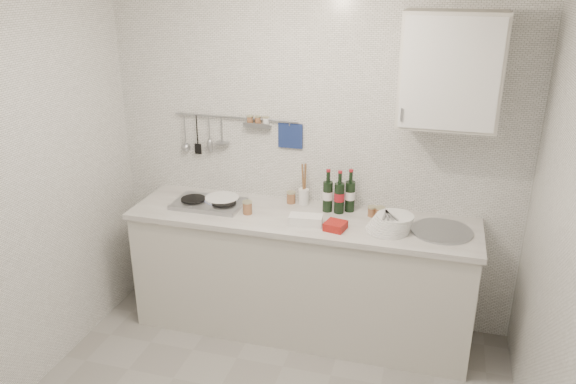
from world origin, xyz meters
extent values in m
cube|color=silver|center=(0.00, 1.40, 1.25)|extent=(3.00, 0.02, 2.50)
cube|color=silver|center=(1.50, 0.00, 1.25)|extent=(0.02, 2.80, 2.50)
cube|color=beige|center=(0.00, 1.10, 0.44)|extent=(2.40, 0.60, 0.88)
cube|color=silver|center=(0.00, 1.10, 0.90)|extent=(2.44, 0.64, 0.04)
cube|color=black|center=(0.00, 1.12, 0.05)|extent=(2.34, 0.52, 0.10)
cube|color=#93969B|center=(-0.70, 1.10, 0.94)|extent=(0.50, 0.32, 0.03)
cylinder|color=black|center=(-0.82, 1.10, 0.96)|extent=(0.18, 0.18, 0.01)
cylinder|color=black|center=(-0.58, 1.10, 0.96)|extent=(0.18, 0.18, 0.01)
cylinder|color=#93969B|center=(0.95, 1.10, 0.93)|extent=(0.40, 0.40, 0.02)
cylinder|color=#93969B|center=(0.95, 1.10, 0.87)|extent=(0.34, 0.34, 0.10)
cylinder|color=#93969B|center=(-0.58, 1.37, 1.52)|extent=(0.95, 0.02, 0.02)
cube|color=navy|center=(-0.16, 1.39, 1.41)|extent=(0.18, 0.02, 0.18)
cube|color=beige|center=(0.90, 1.22, 1.95)|extent=(0.60, 0.35, 0.70)
cube|color=white|center=(0.90, 1.04, 1.95)|extent=(0.56, 0.01, 0.66)
cylinder|color=#93969B|center=(0.64, 1.03, 1.70)|extent=(0.01, 0.01, 0.08)
cylinder|color=#5064B5|center=(-0.64, 1.16, 0.93)|extent=(0.27, 0.27, 0.01)
cylinder|color=#5064B5|center=(-0.63, 1.16, 0.94)|extent=(0.26, 0.26, 0.01)
cylinder|color=#5064B5|center=(-0.63, 1.17, 0.95)|extent=(0.26, 0.26, 0.01)
cylinder|color=#5064B5|center=(-0.62, 1.17, 0.96)|extent=(0.25, 0.25, 0.01)
cylinder|color=white|center=(0.60, 1.02, 0.93)|extent=(0.29, 0.29, 0.01)
cylinder|color=white|center=(0.61, 1.03, 0.94)|extent=(0.28, 0.28, 0.01)
cylinder|color=white|center=(0.62, 1.03, 0.95)|extent=(0.28, 0.28, 0.01)
cylinder|color=white|center=(0.62, 1.03, 0.97)|extent=(0.27, 0.27, 0.01)
cylinder|color=white|center=(0.63, 1.04, 0.98)|extent=(0.26, 0.26, 0.01)
cylinder|color=white|center=(0.63, 1.04, 0.99)|extent=(0.26, 0.26, 0.01)
cylinder|color=white|center=(0.64, 1.05, 1.01)|extent=(0.25, 0.25, 0.01)
cylinder|color=white|center=(0.65, 1.05, 1.02)|extent=(0.25, 0.25, 0.01)
cube|color=white|center=(0.06, 0.97, 0.95)|extent=(0.23, 0.14, 0.07)
cube|color=red|center=(0.27, 0.95, 0.95)|extent=(0.15, 0.15, 0.05)
cylinder|color=white|center=(-0.04, 1.32, 0.98)|extent=(0.08, 0.08, 0.12)
cylinder|color=brown|center=(-0.03, 1.32, 1.12)|extent=(0.03, 0.06, 0.23)
cylinder|color=brown|center=(-0.05, 1.33, 1.11)|extent=(0.04, 0.04, 0.21)
cylinder|color=brown|center=(-0.13, 1.31, 0.96)|extent=(0.06, 0.06, 0.08)
cylinder|color=tan|center=(-0.13, 1.31, 1.00)|extent=(0.07, 0.07, 0.01)
cylinder|color=brown|center=(0.47, 1.23, 0.95)|extent=(0.06, 0.06, 0.06)
cylinder|color=tan|center=(0.47, 1.23, 0.99)|extent=(0.07, 0.07, 0.01)
cylinder|color=brown|center=(0.53, 1.20, 0.96)|extent=(0.06, 0.06, 0.08)
cylinder|color=tan|center=(0.53, 1.20, 1.00)|extent=(0.07, 0.07, 0.01)
cylinder|color=brown|center=(-0.38, 1.04, 0.96)|extent=(0.07, 0.07, 0.08)
cylinder|color=tan|center=(-0.38, 1.04, 1.01)|extent=(0.07, 0.07, 0.01)
camera|label=1|loc=(0.88, -2.38, 2.51)|focal=35.00mm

